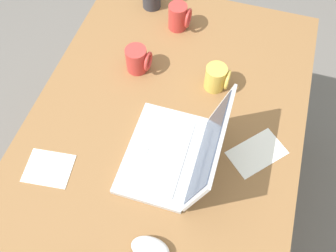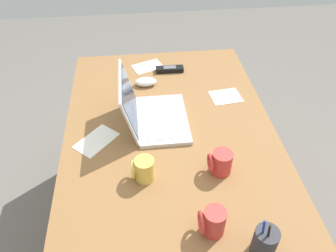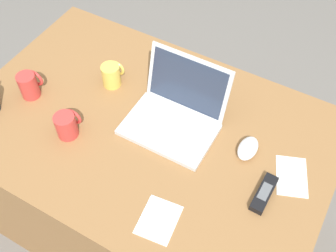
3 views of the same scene
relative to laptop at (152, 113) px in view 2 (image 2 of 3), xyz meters
name	(u,v)px [view 2 (image 2 of 3)]	position (x,y,z in m)	size (l,w,h in m)	color
ground_plane	(170,229)	(-0.08, -0.07, -0.80)	(6.00, 6.00, 0.00)	slate
desk	(170,188)	(-0.08, -0.07, -0.43)	(1.36, 0.90, 0.75)	olive
laptop	(152,113)	(0.00, 0.00, 0.00)	(0.33, 0.28, 0.23)	silver
computer_mouse	(146,82)	(0.28, 0.01, -0.03)	(0.06, 0.11, 0.04)	white
coffee_mug_white	(144,169)	(-0.31, 0.05, 0.00)	(0.07, 0.08, 0.09)	#E0BC4C
coffee_mug_tall	(221,162)	(-0.31, -0.23, 0.00)	(0.08, 0.09, 0.09)	#C63833
coffee_mug_spare	(213,222)	(-0.55, -0.15, 0.00)	(0.07, 0.08, 0.10)	#C63833
cordless_phone	(170,69)	(0.40, -0.12, -0.04)	(0.05, 0.15, 0.03)	black
pen_holder	(265,242)	(-0.64, -0.29, 0.01)	(0.07, 0.07, 0.16)	#333338
paper_note_near_laptop	(148,67)	(0.45, -0.01, -0.05)	(0.10, 0.16, 0.00)	white
paper_note_left	(96,141)	(-0.09, 0.24, -0.05)	(0.18, 0.11, 0.00)	white
paper_note_right	(226,97)	(0.14, -0.37, -0.05)	(0.11, 0.14, 0.00)	white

